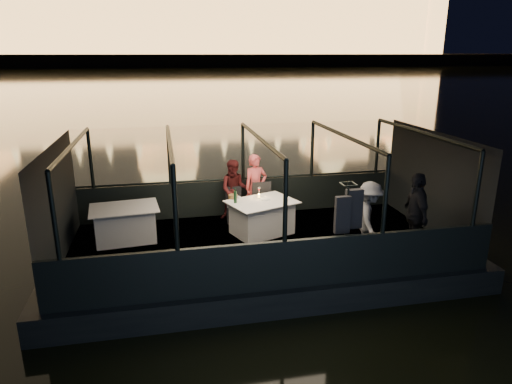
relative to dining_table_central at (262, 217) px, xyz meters
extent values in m
plane|color=black|center=(-0.17, 79.42, -0.89)|extent=(500.00, 500.00, 0.00)
cube|color=black|center=(-0.17, -0.58, -0.89)|extent=(8.60, 4.40, 1.00)
cube|color=black|center=(-0.17, -0.58, -0.41)|extent=(8.00, 4.00, 0.04)
cube|color=black|center=(-0.17, 1.42, 0.06)|extent=(8.00, 0.08, 0.90)
cube|color=black|center=(-0.17, -2.58, 0.06)|extent=(8.00, 0.08, 0.90)
cube|color=#423D33|center=(-0.17, 209.42, 0.11)|extent=(400.00, 140.00, 6.00)
cube|color=white|center=(0.00, 0.00, 0.00)|extent=(1.73, 1.49, 0.77)
cube|color=silver|center=(-3.01, 0.21, 0.00)|extent=(1.54, 1.18, 0.77)
cube|color=black|center=(-0.48, 0.88, 0.06)|extent=(0.43, 0.43, 0.83)
cube|color=black|center=(0.16, 0.57, 0.06)|extent=(0.48, 0.48, 0.98)
imported|color=#DC5050|center=(0.06, 0.98, 0.36)|extent=(0.66, 0.52, 1.62)
imported|color=#401213|center=(-0.45, 1.06, 0.36)|extent=(0.81, 0.69, 1.50)
imported|color=silver|center=(1.88, -1.49, 0.47)|extent=(0.82, 1.10, 1.52)
imported|color=black|center=(2.77, -1.71, 0.47)|extent=(0.58, 1.07, 1.72)
cylinder|color=#12321A|center=(-0.60, 0.03, 0.53)|extent=(0.09, 0.09, 0.34)
cylinder|color=brown|center=(-0.60, 0.36, 0.42)|extent=(0.26, 0.26, 0.09)
cylinder|color=#F7B63D|center=(-0.01, 0.30, 0.42)|extent=(0.07, 0.07, 0.08)
cylinder|color=white|center=(0.09, 0.12, 0.39)|extent=(0.28, 0.28, 0.01)
cylinder|color=silver|center=(-0.52, 0.39, 0.39)|extent=(0.27, 0.27, 0.01)
camera|label=1|loc=(-2.11, -9.49, 3.57)|focal=32.00mm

